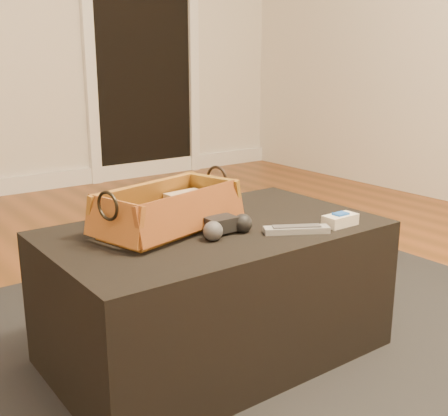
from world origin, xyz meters
TOP-DOWN VIEW (x-y plane):
  - floor at (0.00, 0.00)m, footprint 5.00×5.50m
  - doorway_opening at (1.30, 2.73)m, footprint 0.82×0.02m
  - door_jamb_left at (0.85, 2.72)m, footprint 0.08×0.05m
  - door_jamb_right at (1.75, 2.72)m, footprint 0.08×0.05m
  - area_rug at (0.08, 0.04)m, footprint 2.60×2.00m
  - ottoman at (0.08, 0.09)m, footprint 1.00×0.60m
  - tv_remote at (-0.06, 0.13)m, footprint 0.24×0.13m
  - cloth_bundle at (0.06, 0.21)m, footprint 0.13×0.10m
  - wicker_basket at (-0.04, 0.15)m, footprint 0.50×0.34m
  - game_controller at (0.06, 0.00)m, footprint 0.18×0.10m
  - silver_remote at (0.24, -0.10)m, footprint 0.19×0.13m
  - cream_gadget at (0.40, -0.13)m, footprint 0.11×0.06m

SIDE VIEW (x-z plane):
  - floor at x=0.00m, z-range -0.01..0.00m
  - area_rug at x=0.08m, z-range 0.00..0.01m
  - ottoman at x=0.08m, z-range 0.01..0.43m
  - silver_remote at x=0.24m, z-range 0.43..0.45m
  - cream_gadget at x=0.40m, z-range 0.43..0.47m
  - game_controller at x=0.06m, z-range 0.43..0.49m
  - tv_remote at x=-0.06m, z-range 0.45..0.47m
  - cloth_bundle at x=0.06m, z-range 0.45..0.52m
  - wicker_basket at x=-0.04m, z-range 0.41..0.57m
  - doorway_opening at x=1.30m, z-range 0.02..2.02m
  - door_jamb_left at x=0.85m, z-range 0.00..2.04m
  - door_jamb_right at x=1.75m, z-range 0.00..2.04m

